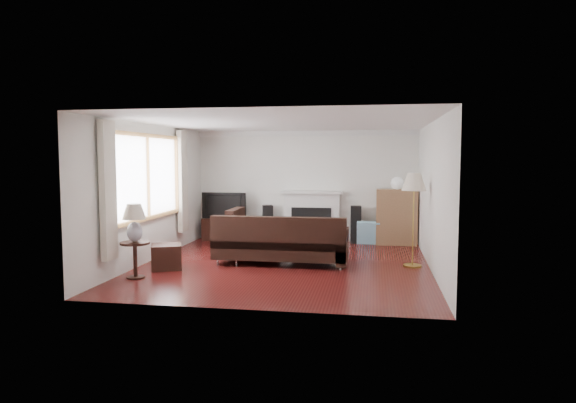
% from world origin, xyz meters
% --- Properties ---
extents(room, '(5.10, 5.60, 2.54)m').
position_xyz_m(room, '(0.00, 0.00, 1.25)').
color(room, '#501311').
rests_on(room, ground).
extents(window, '(0.12, 2.74, 1.54)m').
position_xyz_m(window, '(-2.45, -0.20, 1.55)').
color(window, olive).
rests_on(window, room).
extents(curtain_near, '(0.10, 0.35, 2.10)m').
position_xyz_m(curtain_near, '(-2.40, -1.72, 1.40)').
color(curtain_near, beige).
rests_on(curtain_near, room).
extents(curtain_far, '(0.10, 0.35, 2.10)m').
position_xyz_m(curtain_far, '(-2.40, 1.32, 1.40)').
color(curtain_far, beige).
rests_on(curtain_far, room).
extents(fireplace, '(1.40, 0.26, 1.15)m').
position_xyz_m(fireplace, '(0.15, 2.64, 0.57)').
color(fireplace, white).
rests_on(fireplace, room).
extents(tv_stand, '(1.02, 0.46, 0.51)m').
position_xyz_m(tv_stand, '(-1.83, 2.49, 0.26)').
color(tv_stand, black).
rests_on(tv_stand, ground).
extents(television, '(1.03, 0.13, 0.59)m').
position_xyz_m(television, '(-1.83, 2.49, 0.81)').
color(television, black).
rests_on(television, tv_stand).
extents(speaker_left, '(0.29, 0.32, 0.81)m').
position_xyz_m(speaker_left, '(-0.85, 2.55, 0.41)').
color(speaker_left, black).
rests_on(speaker_left, ground).
extents(speaker_right, '(0.25, 0.29, 0.83)m').
position_xyz_m(speaker_right, '(1.15, 2.55, 0.41)').
color(speaker_right, black).
rests_on(speaker_right, ground).
extents(bookshelf, '(0.88, 0.42, 1.21)m').
position_xyz_m(bookshelf, '(2.03, 2.51, 0.60)').
color(bookshelf, brown).
rests_on(bookshelf, ground).
extents(globe_lamp, '(0.27, 0.27, 0.27)m').
position_xyz_m(globe_lamp, '(2.03, 2.51, 1.34)').
color(globe_lamp, white).
rests_on(globe_lamp, bookshelf).
extents(sectional_sofa, '(2.55, 1.86, 0.82)m').
position_xyz_m(sectional_sofa, '(-0.09, 0.08, 0.41)').
color(sectional_sofa, black).
rests_on(sectional_sofa, ground).
extents(coffee_table, '(1.10, 0.85, 0.38)m').
position_xyz_m(coffee_table, '(-0.25, 1.32, 0.19)').
color(coffee_table, '#A36C4E').
rests_on(coffee_table, ground).
extents(footstool, '(0.65, 0.65, 0.42)m').
position_xyz_m(footstool, '(-1.94, -0.66, 0.21)').
color(footstool, black).
rests_on(footstool, ground).
extents(floor_lamp, '(0.51, 0.51, 1.63)m').
position_xyz_m(floor_lamp, '(2.21, 0.21, 0.81)').
color(floor_lamp, '#AE8C3C').
rests_on(floor_lamp, ground).
extents(side_table, '(0.46, 0.46, 0.58)m').
position_xyz_m(side_table, '(-2.15, -1.40, 0.29)').
color(side_table, black).
rests_on(side_table, ground).
extents(table_lamp, '(0.36, 0.36, 0.59)m').
position_xyz_m(table_lamp, '(-2.15, -1.40, 0.87)').
color(table_lamp, silver).
rests_on(table_lamp, side_table).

